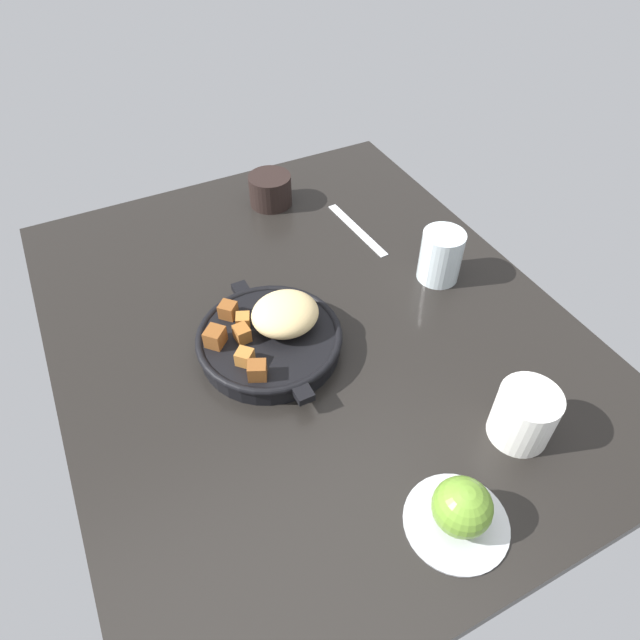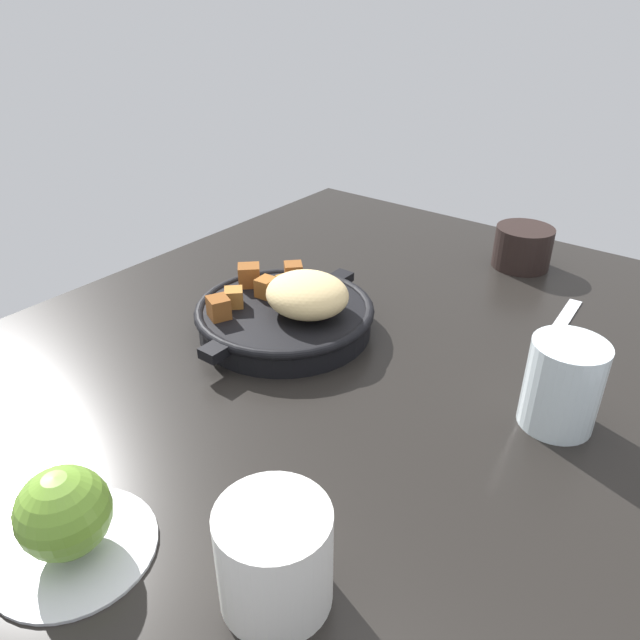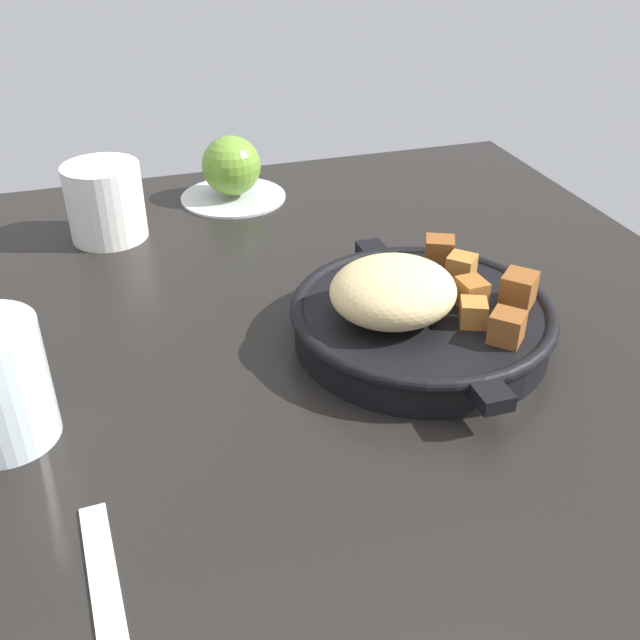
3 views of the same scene
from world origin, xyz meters
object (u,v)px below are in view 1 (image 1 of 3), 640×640
cast_iron_skillet (271,336)px  coffee_mug_dark (270,190)px  red_apple (462,507)px  butter_knife (357,229)px  water_glass_tall (441,256)px  ceramic_mug_white (524,415)px

cast_iron_skillet → coffee_mug_dark: size_ratio=3.11×
red_apple → butter_knife: bearing=162.1°
cast_iron_skillet → water_glass_tall: size_ratio=2.89×
cast_iron_skillet → butter_knife: size_ratio=1.41×
water_glass_tall → coffee_mug_dark: size_ratio=1.07×
butter_knife → water_glass_tall: (18.01, 5.74, 4.33)cm
butter_knife → water_glass_tall: water_glass_tall is taller
cast_iron_skillet → ceramic_mug_white: same height
ceramic_mug_white → coffee_mug_dark: (-64.58, -7.77, -0.93)cm
butter_knife → ceramic_mug_white: 49.12cm
ceramic_mug_white → water_glass_tall: bearing=163.8°
cast_iron_skillet → red_apple: size_ratio=3.79×
red_apple → ceramic_mug_white: (-6.51, 14.68, -0.05)cm
cast_iron_skillet → ceramic_mug_white: 36.64cm
red_apple → ceramic_mug_white: 16.06cm
red_apple → water_glass_tall: (-37.37, 23.65, 0.47)cm
cast_iron_skillet → coffee_mug_dark: 39.22cm
cast_iron_skillet → butter_knife: bearing=127.9°
red_apple → coffee_mug_dark: size_ratio=0.82×
cast_iron_skillet → water_glass_tall: water_glass_tall is taller
water_glass_tall → coffee_mug_dark: 37.68cm
coffee_mug_dark → butter_knife: bearing=35.0°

